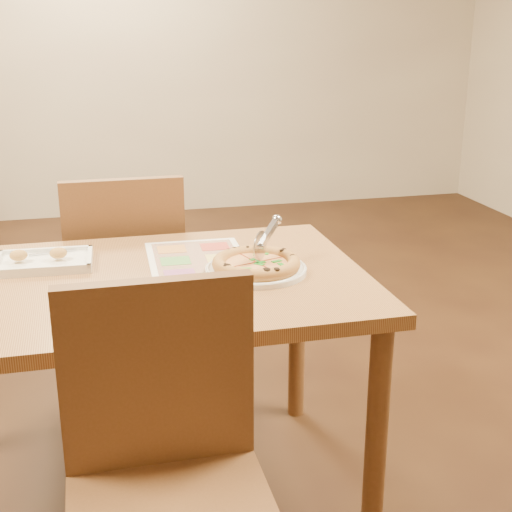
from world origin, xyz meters
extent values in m
plane|color=black|center=(0.00, 0.00, 0.00)|extent=(7.00, 7.00, 0.00)
plane|color=tan|center=(0.00, 3.50, 1.35)|extent=(6.00, 0.00, 6.00)
cube|color=#A27540|center=(0.00, 0.00, 0.70)|extent=(1.30, 0.85, 0.04)
cylinder|color=brown|center=(0.59, -0.36, 0.34)|extent=(0.06, 0.06, 0.68)
cylinder|color=brown|center=(0.59, 0.36, 0.34)|extent=(0.06, 0.06, 0.68)
cube|color=brown|center=(0.00, -0.51, 0.68)|extent=(0.42, 0.04, 0.45)
cube|color=brown|center=(0.00, 0.70, 0.45)|extent=(0.42, 0.42, 0.04)
cube|color=brown|center=(0.00, 0.51, 0.68)|extent=(0.42, 0.04, 0.45)
cylinder|color=white|center=(0.34, -0.03, 0.73)|extent=(0.32, 0.32, 0.02)
cylinder|color=#BE7F41|center=(0.34, -0.03, 0.74)|extent=(0.24, 0.24, 0.01)
cylinder|color=#DAC476|center=(0.34, -0.03, 0.75)|extent=(0.21, 0.21, 0.01)
torus|color=#BE7F41|center=(0.34, -0.03, 0.75)|extent=(0.25, 0.25, 0.04)
cylinder|color=silver|center=(0.35, -0.02, 0.80)|extent=(0.06, 0.07, 0.09)
cube|color=silver|center=(0.39, 0.03, 0.82)|extent=(0.09, 0.12, 0.07)
cube|color=white|center=(-0.26, 0.18, 0.73)|extent=(0.29, 0.20, 0.02)
cube|color=silver|center=(-0.26, 0.18, 0.74)|extent=(0.14, 0.03, 0.00)
ellipsoid|color=#D5964C|center=(-0.33, 0.18, 0.76)|extent=(0.05, 0.04, 0.03)
ellipsoid|color=#D5964C|center=(-0.21, 0.18, 0.76)|extent=(0.05, 0.04, 0.03)
cube|color=white|center=(0.19, 0.12, 0.72)|extent=(0.31, 0.42, 0.00)
camera|label=1|loc=(-0.12, -1.91, 1.41)|focal=50.00mm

